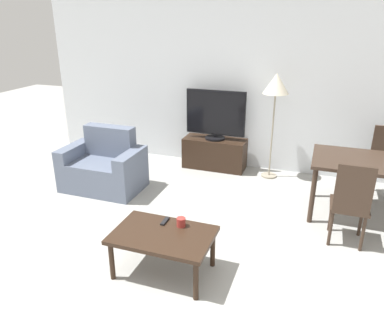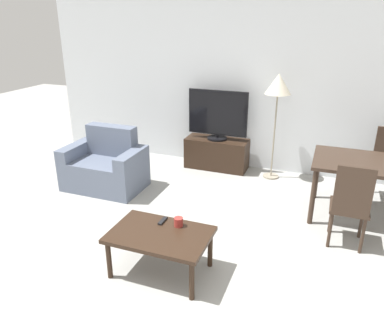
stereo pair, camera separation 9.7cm
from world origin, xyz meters
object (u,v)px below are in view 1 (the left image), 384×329
object	(u,v)px
dining_table	(372,167)
remote_primary	(165,221)
armchair	(104,168)
dining_chair_near	(351,201)
floor_lamp	(276,88)
tv_stand	(215,153)
coffee_table	(163,238)
tv	(215,115)
cup_white_near	(181,222)

from	to	relation	value
dining_table	remote_primary	distance (m)	2.60
armchair	dining_table	world-z (taller)	armchair
dining_chair_near	floor_lamp	xyz separation A→B (m)	(-1.08, 1.63, 0.86)
tv_stand	floor_lamp	size ratio (longest dim) A/B	0.63
tv_stand	coffee_table	distance (m)	2.83
tv_stand	tv	bearing A→B (deg)	-90.00
tv	dining_chair_near	xyz separation A→B (m)	(1.99, -1.69, -0.37)
armchair	tv	bearing A→B (deg)	44.97
tv_stand	dining_table	world-z (taller)	dining_table
dining_chair_near	remote_primary	distance (m)	1.98
coffee_table	dining_table	bearing A→B (deg)	44.04
tv_stand	dining_table	distance (m)	2.46
coffee_table	dining_chair_near	xyz separation A→B (m)	(1.68, 1.12, 0.14)
dining_table	remote_primary	xyz separation A→B (m)	(-1.99, -1.66, -0.21)
tv	coffee_table	distance (m)	2.87
dining_chair_near	remote_primary	size ratio (longest dim) A/B	6.48
dining_table	cup_white_near	xyz separation A→B (m)	(-1.81, -1.68, -0.18)
armchair	cup_white_near	size ratio (longest dim) A/B	12.37
dining_table	dining_chair_near	xyz separation A→B (m)	(-0.24, -0.75, -0.13)
armchair	coffee_table	xyz separation A→B (m)	(1.60, -1.52, 0.08)
tv	floor_lamp	bearing A→B (deg)	-4.01
armchair	tv	xyz separation A→B (m)	(1.29, 1.29, 0.58)
tv_stand	remote_primary	size ratio (longest dim) A/B	6.75
tv	dining_table	size ratio (longest dim) A/B	0.70
dining_chair_near	floor_lamp	distance (m)	2.13
dining_chair_near	dining_table	bearing A→B (deg)	72.07
armchair	cup_white_near	xyz separation A→B (m)	(1.72, -1.34, 0.17)
armchair	remote_primary	xyz separation A→B (m)	(1.54, -1.32, 0.14)
armchair	tv_stand	world-z (taller)	armchair
dining_table	cup_white_near	world-z (taller)	dining_table
armchair	remote_primary	distance (m)	2.03
tv	remote_primary	world-z (taller)	tv
armchair	dining_chair_near	size ratio (longest dim) A/B	1.15
tv_stand	dining_chair_near	distance (m)	2.63
armchair	dining_table	bearing A→B (deg)	5.60
tv_stand	remote_primary	xyz separation A→B (m)	(0.24, -2.61, 0.20)
armchair	dining_chair_near	xyz separation A→B (m)	(3.29, -0.40, 0.22)
dining_table	remote_primary	bearing A→B (deg)	-140.13
armchair	tv_stand	size ratio (longest dim) A/B	1.10
dining_table	tv_stand	bearing A→B (deg)	157.08
tv_stand	cup_white_near	distance (m)	2.67
armchair	tv	world-z (taller)	tv
coffee_table	remote_primary	xyz separation A→B (m)	(-0.07, 0.20, 0.06)
tv_stand	remote_primary	bearing A→B (deg)	-84.64
armchair	coffee_table	distance (m)	2.21
coffee_table	cup_white_near	xyz separation A→B (m)	(0.12, 0.18, 0.10)
coffee_table	dining_chair_near	distance (m)	2.03
tv_stand	tv	xyz separation A→B (m)	(-0.00, -0.00, 0.65)
dining_table	cup_white_near	distance (m)	2.48
dining_table	dining_chair_near	size ratio (longest dim) A/B	1.42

